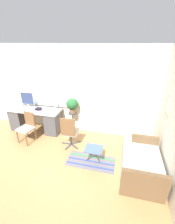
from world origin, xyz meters
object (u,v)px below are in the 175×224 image
object	(u,v)px
plant_stand	(73,115)
desk_lamp	(54,102)
laptop	(18,105)
keyboard	(24,110)
couch_loveseat	(139,164)
monitor	(27,99)
desk_chair_wooden	(27,127)
potted_plant	(72,105)
book_stack	(39,110)
office_chair_swivel	(70,131)
mouse	(33,111)
folding_stool	(94,150)

from	to	relation	value
plant_stand	desk_lamp	bearing A→B (deg)	-170.09
laptop	keyboard	size ratio (longest dim) A/B	0.88
laptop	couch_loveseat	world-z (taller)	laptop
monitor	desk_chair_wooden	xyz separation A→B (m)	(0.34, -0.69, -0.58)
potted_plant	book_stack	bearing A→B (deg)	-161.05
office_chair_swivel	plant_stand	bearing A→B (deg)	-80.28
monitor	desk_chair_wooden	distance (m)	0.96
desk_lamp	couch_loveseat	distance (m)	2.92
laptop	couch_loveseat	xyz separation A→B (m)	(3.88, -1.22, -0.54)
mouse	couch_loveseat	world-z (taller)	couch_loveseat
mouse	desk_chair_wooden	distance (m)	0.56
laptop	keyboard	xyz separation A→B (m)	(0.39, -0.25, -0.04)
mouse	potted_plant	xyz separation A→B (m)	(1.21, 0.29, 0.21)
plant_stand	potted_plant	bearing A→B (deg)	26.57
plant_stand	folding_stool	distance (m)	1.52
laptop	office_chair_swivel	bearing A→B (deg)	-17.71
laptop	potted_plant	bearing A→B (deg)	2.27
monitor	office_chair_swivel	bearing A→B (deg)	-22.00
mouse	office_chair_swivel	xyz separation A→B (m)	(1.37, -0.44, -0.29)
monitor	potted_plant	distance (m)	1.51
office_chair_swivel	plant_stand	world-z (taller)	office_chair_swivel
desk_lamp	couch_loveseat	xyz separation A→B (m)	(2.54, -1.20, -0.77)
keyboard	desk_lamp	distance (m)	1.01
mouse	folding_stool	distance (m)	2.35
folding_stool	book_stack	bearing A→B (deg)	156.05
keyboard	book_stack	bearing A→B (deg)	-1.44
office_chair_swivel	folding_stool	world-z (taller)	office_chair_swivel
mouse	plant_stand	distance (m)	1.26
laptop	keyboard	world-z (taller)	laptop
desk_lamp	office_chair_swivel	size ratio (longest dim) A/B	0.43
desk_lamp	laptop	bearing A→B (deg)	179.01
keyboard	folding_stool	xyz separation A→B (m)	(2.43, -0.86, -0.40)
desk_lamp	potted_plant	distance (m)	0.58
monitor	keyboard	size ratio (longest dim) A/B	1.25
laptop	book_stack	bearing A→B (deg)	-15.62
laptop	folding_stool	bearing A→B (deg)	-21.32
potted_plant	keyboard	bearing A→B (deg)	-167.98
laptop	book_stack	distance (m)	0.96
office_chair_swivel	potted_plant	distance (m)	0.90
desk_chair_wooden	potted_plant	bearing A→B (deg)	45.23
monitor	office_chair_swivel	world-z (taller)	monitor
desk_lamp	desk_chair_wooden	distance (m)	1.07
laptop	couch_loveseat	bearing A→B (deg)	-17.51
keyboard	book_stack	xyz separation A→B (m)	(0.53, -0.01, 0.07)
keyboard	potted_plant	bearing A→B (deg)	12.02
folding_stool	office_chair_swivel	bearing A→B (deg)	149.88
plant_stand	folding_stool	size ratio (longest dim) A/B	1.68
monitor	office_chair_swivel	xyz separation A→B (m)	(1.66, -0.67, -0.56)
mouse	desk_lamp	world-z (taller)	desk_lamp
plant_stand	potted_plant	distance (m)	0.37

